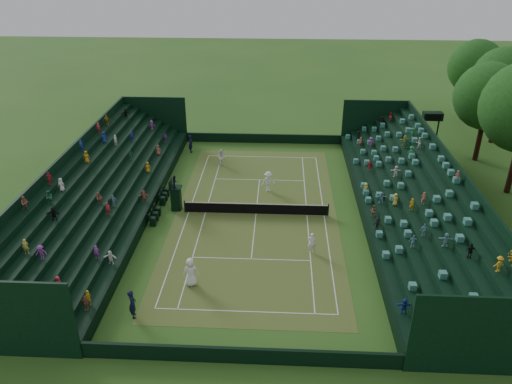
# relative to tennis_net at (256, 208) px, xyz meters

# --- Properties ---
(ground) EXTENTS (160.00, 160.00, 0.00)m
(ground) POSITION_rel_tennis_net_xyz_m (0.00, 0.00, -0.53)
(ground) COLOR #2B571B
(ground) RESTS_ON ground
(court_surface) EXTENTS (12.97, 26.77, 0.01)m
(court_surface) POSITION_rel_tennis_net_xyz_m (0.00, 0.00, -0.52)
(court_surface) COLOR #3E6E24
(court_surface) RESTS_ON ground
(perimeter_wall_north) EXTENTS (17.17, 0.20, 1.00)m
(perimeter_wall_north) POSITION_rel_tennis_net_xyz_m (0.00, 15.88, -0.03)
(perimeter_wall_north) COLOR black
(perimeter_wall_north) RESTS_ON ground
(perimeter_wall_south) EXTENTS (17.17, 0.20, 1.00)m
(perimeter_wall_south) POSITION_rel_tennis_net_xyz_m (0.00, -15.88, -0.03)
(perimeter_wall_south) COLOR black
(perimeter_wall_south) RESTS_ON ground
(perimeter_wall_east) EXTENTS (0.20, 31.77, 1.00)m
(perimeter_wall_east) POSITION_rel_tennis_net_xyz_m (8.48, 0.00, -0.03)
(perimeter_wall_east) COLOR black
(perimeter_wall_east) RESTS_ON ground
(perimeter_wall_west) EXTENTS (0.20, 31.77, 1.00)m
(perimeter_wall_west) POSITION_rel_tennis_net_xyz_m (-8.48, 0.00, -0.03)
(perimeter_wall_west) COLOR black
(perimeter_wall_west) RESTS_ON ground
(north_grandstand) EXTENTS (6.60, 32.00, 4.90)m
(north_grandstand) POSITION_rel_tennis_net_xyz_m (12.66, 0.00, 1.02)
(north_grandstand) COLOR black
(north_grandstand) RESTS_ON ground
(south_grandstand) EXTENTS (6.60, 32.00, 4.90)m
(south_grandstand) POSITION_rel_tennis_net_xyz_m (-12.66, 0.00, 1.02)
(south_grandstand) COLOR black
(south_grandstand) RESTS_ON ground
(tennis_net) EXTENTS (11.67, 0.10, 1.06)m
(tennis_net) POSITION_rel_tennis_net_xyz_m (0.00, 0.00, 0.00)
(tennis_net) COLOR black
(tennis_net) RESTS_ON ground
(scoreboard_tower) EXTENTS (2.00, 1.00, 3.70)m
(scoreboard_tower) POSITION_rel_tennis_net_xyz_m (17.75, 16.00, 2.62)
(scoreboard_tower) COLOR black
(scoreboard_tower) RESTS_ON ground
(umpire_chair) EXTENTS (0.97, 0.97, 3.05)m
(umpire_chair) POSITION_rel_tennis_net_xyz_m (-6.55, 0.45, 0.78)
(umpire_chair) COLOR black
(umpire_chair) RESTS_ON ground
(courtside_chairs) EXTENTS (0.47, 5.44, 1.01)m
(courtside_chairs) POSITION_rel_tennis_net_xyz_m (-7.90, 0.29, -0.14)
(courtside_chairs) COLOR black
(courtside_chairs) RESTS_ON ground
(player_near_west) EXTENTS (1.06, 0.79, 1.99)m
(player_near_west) POSITION_rel_tennis_net_xyz_m (-3.67, -9.45, 0.47)
(player_near_west) COLOR white
(player_near_west) RESTS_ON ground
(player_near_east) EXTENTS (0.61, 0.42, 1.58)m
(player_near_east) POSITION_rel_tennis_net_xyz_m (4.20, -5.32, 0.27)
(player_near_east) COLOR white
(player_near_east) RESTS_ON ground
(player_far_west) EXTENTS (0.89, 0.73, 1.67)m
(player_far_west) POSITION_rel_tennis_net_xyz_m (-3.84, 9.53, 0.31)
(player_far_west) COLOR white
(player_far_west) RESTS_ON ground
(player_far_east) EXTENTS (1.36, 1.03, 1.87)m
(player_far_east) POSITION_rel_tennis_net_xyz_m (0.87, 4.18, 0.41)
(player_far_east) COLOR white
(player_far_east) RESTS_ON ground
(line_judge_north) EXTENTS (0.59, 0.77, 1.91)m
(line_judge_north) POSITION_rel_tennis_net_xyz_m (-7.43, 12.75, 0.43)
(line_judge_north) COLOR black
(line_judge_north) RESTS_ON ground
(line_judge_south) EXTENTS (0.66, 0.80, 1.87)m
(line_judge_south) POSITION_rel_tennis_net_xyz_m (-6.55, -12.62, 0.41)
(line_judge_south) COLOR black
(line_judge_south) RESTS_ON ground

